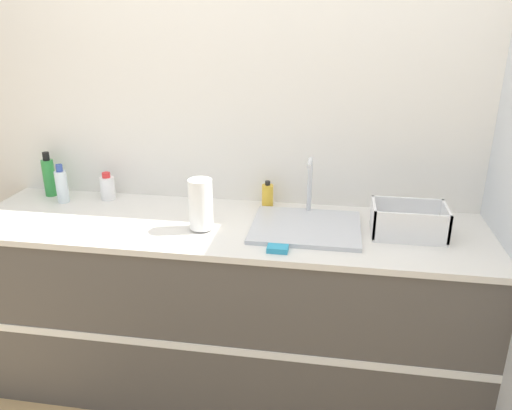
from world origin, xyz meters
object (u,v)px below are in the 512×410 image
Objects in this scene: dish_rack at (408,224)px; soap_dispenser at (268,196)px; sink at (306,225)px; paper_towel_roll at (201,205)px; bottle_white_spray at (107,187)px; bottle_green at (49,177)px; bottle_clear at (62,186)px.

dish_rack is 0.73m from soap_dispenser.
dish_rack is at bearing -0.13° from sink.
soap_dispenser is at bearing 52.18° from paper_towel_roll.
paper_towel_roll is 1.72× the size of soap_dispenser.
paper_towel_roll reaches higher than bottle_white_spray.
bottle_green is (-0.34, 0.01, 0.04)m from bottle_white_spray.
paper_towel_roll is 0.87m from bottle_clear.
paper_towel_roll is 0.75× the size of dish_rack.
paper_towel_roll and bottle_green have the same top height.
bottle_white_spray is at bearing 168.33° from sink.
bottle_green is at bearing 170.77° from sink.
bottle_clear is (0.12, -0.09, -0.02)m from bottle_green.
dish_rack is 1.79m from bottle_clear.
soap_dispenser is (1.22, 0.01, -0.05)m from bottle_green.
soap_dispenser is at bearing 159.97° from dish_rack.
sink is 1.12m from bottle_white_spray.
dish_rack is 1.58m from bottle_white_spray.
sink is at bearing -48.50° from soap_dispenser.
dish_rack is 1.92m from bottle_green.
bottle_green is at bearing 172.96° from dish_rack.
dish_rack is 1.33× the size of bottle_green.
bottle_white_spray is (-0.61, 0.32, -0.06)m from paper_towel_roll.
soap_dispenser is (0.27, 0.34, -0.06)m from paper_towel_roll.
bottle_white_spray is at bearing -178.59° from soap_dispenser.
sink is 0.34m from soap_dispenser.
bottle_clear is at bearing 175.31° from dish_rack.
paper_towel_roll reaches higher than bottle_clear.
bottle_clear is at bearing -174.62° from soap_dispenser.
bottle_white_spray is 1.06× the size of soap_dispenser.
paper_towel_roll reaches higher than soap_dispenser.
bottle_green is at bearing 161.14° from paper_towel_roll.
bottle_clear reaches higher than dish_rack.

